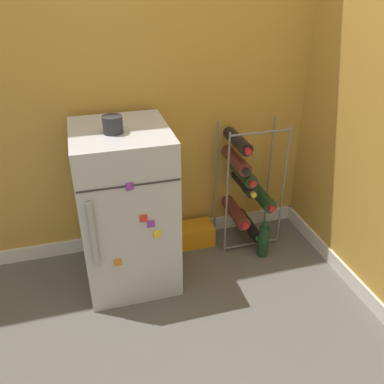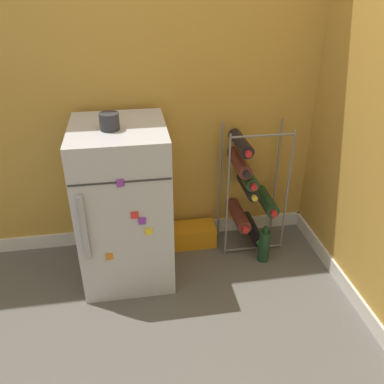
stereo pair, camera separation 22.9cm
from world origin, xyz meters
TOP-DOWN VIEW (x-y plane):
  - ground_plane at (0.00, 0.00)m, footprint 14.00×14.00m
  - wall_back at (0.00, 0.55)m, footprint 6.69×0.07m
  - mini_fridge at (-0.31, 0.23)m, footprint 0.47×0.54m
  - wine_rack at (0.42, 0.37)m, footprint 0.37×0.32m
  - soda_box at (0.09, 0.41)m, footprint 0.29×0.15m
  - fridge_top_cup at (-0.34, 0.19)m, footprint 0.09×0.09m
  - loose_bottle_floor at (0.48, 0.18)m, footprint 0.07×0.07m

SIDE VIEW (x-z plane):
  - ground_plane at x=0.00m, z-range 0.00..0.00m
  - soda_box at x=0.09m, z-range 0.00..0.13m
  - loose_bottle_floor at x=0.48m, z-range -0.02..0.22m
  - wine_rack at x=0.42m, z-range -0.01..0.78m
  - mini_fridge at x=-0.31m, z-range 0.00..0.88m
  - fridge_top_cup at x=-0.34m, z-range 0.88..0.96m
  - wall_back at x=0.00m, z-range -0.01..2.49m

